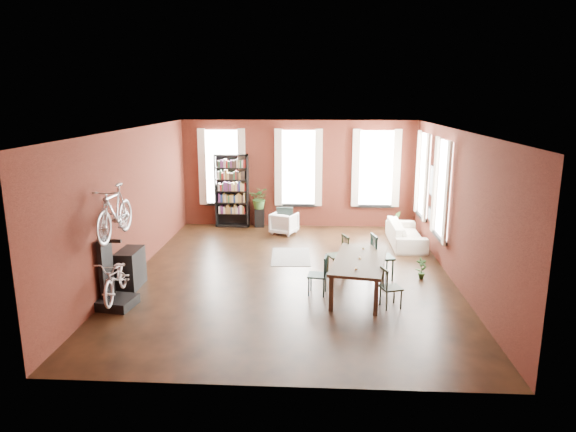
# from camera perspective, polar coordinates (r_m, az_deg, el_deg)

# --- Properties ---
(room) EXTENTS (9.00, 9.04, 3.22)m
(room) POSITION_cam_1_polar(r_m,az_deg,el_deg) (11.54, 1.70, 4.48)
(room) COLOR black
(room) RESTS_ON ground
(dining_table) EXTENTS (1.34, 2.28, 0.73)m
(dining_table) POSITION_cam_1_polar(r_m,az_deg,el_deg) (10.44, 7.92, -6.65)
(dining_table) COLOR #453829
(dining_table) RESTS_ON ground
(dining_chair_a) EXTENTS (0.42, 0.42, 0.80)m
(dining_chair_a) POSITION_cam_1_polar(r_m,az_deg,el_deg) (10.31, 3.28, -6.57)
(dining_chair_a) COLOR #1A3938
(dining_chair_a) RESTS_ON ground
(dining_chair_b) EXTENTS (0.52, 0.52, 0.88)m
(dining_chair_b) POSITION_cam_1_polar(r_m,az_deg,el_deg) (11.45, 5.55, -4.38)
(dining_chair_b) COLOR black
(dining_chair_b) RESTS_ON ground
(dining_chair_c) EXTENTS (0.45, 0.45, 0.77)m
(dining_chair_c) POSITION_cam_1_polar(r_m,az_deg,el_deg) (9.88, 11.38, -7.80)
(dining_chair_c) COLOR black
(dining_chair_c) RESTS_ON ground
(dining_chair_d) EXTENTS (0.54, 0.54, 0.99)m
(dining_chair_d) POSITION_cam_1_polar(r_m,az_deg,el_deg) (11.30, 10.40, -4.49)
(dining_chair_d) COLOR #1B3C39
(dining_chair_d) RESTS_ON ground
(bookshelf) EXTENTS (1.00, 0.32, 2.20)m
(bookshelf) POSITION_cam_1_polar(r_m,az_deg,el_deg) (15.56, -6.25, 2.80)
(bookshelf) COLOR black
(bookshelf) RESTS_ON ground
(white_armchair) EXTENTS (0.84, 0.82, 0.68)m
(white_armchair) POSITION_cam_1_polar(r_m,az_deg,el_deg) (14.78, -0.44, -0.68)
(white_armchair) COLOR white
(white_armchair) RESTS_ON ground
(cream_sofa) EXTENTS (0.61, 2.08, 0.81)m
(cream_sofa) POSITION_cam_1_polar(r_m,az_deg,el_deg) (14.04, 12.98, -1.49)
(cream_sofa) COLOR beige
(cream_sofa) RESTS_ON ground
(striped_rug) EXTENTS (1.02, 1.55, 0.01)m
(striped_rug) POSITION_cam_1_polar(r_m,az_deg,el_deg) (12.73, 0.32, -4.54)
(striped_rug) COLOR black
(striped_rug) RESTS_ON ground
(bike_trainer) EXTENTS (0.71, 0.71, 0.18)m
(bike_trainer) POSITION_cam_1_polar(r_m,az_deg,el_deg) (10.31, -18.46, -9.10)
(bike_trainer) COLOR black
(bike_trainer) RESTS_ON ground
(bike_wall_rack) EXTENTS (0.16, 0.60, 1.30)m
(bike_wall_rack) POSITION_cam_1_polar(r_m,az_deg,el_deg) (10.34, -19.53, -5.81)
(bike_wall_rack) COLOR black
(bike_wall_rack) RESTS_ON ground
(console_table) EXTENTS (0.40, 0.80, 0.80)m
(console_table) POSITION_cam_1_polar(r_m,az_deg,el_deg) (11.17, -17.10, -5.59)
(console_table) COLOR black
(console_table) RESTS_ON ground
(plant_stand) EXTENTS (0.30, 0.30, 0.56)m
(plant_stand) POSITION_cam_1_polar(r_m,az_deg,el_deg) (15.60, -3.19, -0.17)
(plant_stand) COLOR black
(plant_stand) RESTS_ON ground
(plant_by_sofa) EXTENTS (0.54, 0.73, 0.29)m
(plant_by_sofa) POSITION_cam_1_polar(r_m,az_deg,el_deg) (15.21, 11.72, -1.32)
(plant_by_sofa) COLOR #355F26
(plant_by_sofa) RESTS_ON ground
(plant_small) EXTENTS (0.41, 0.53, 0.17)m
(plant_small) POSITION_cam_1_polar(r_m,az_deg,el_deg) (11.60, 14.56, -6.36)
(plant_small) COLOR #2A5A24
(plant_small) RESTS_ON ground
(bicycle_floor) EXTENTS (0.61, 0.84, 1.49)m
(bicycle_floor) POSITION_cam_1_polar(r_m,az_deg,el_deg) (10.06, -18.69, -4.61)
(bicycle_floor) COLOR beige
(bicycle_floor) RESTS_ON bike_trainer
(bicycle_hung) EXTENTS (0.47, 1.00, 1.66)m
(bicycle_hung) POSITION_cam_1_polar(r_m,az_deg,el_deg) (9.88, -18.85, 2.27)
(bicycle_hung) COLOR #A5A8AD
(bicycle_hung) RESTS_ON bike_wall_rack
(plant_on_stand) EXTENTS (0.63, 0.70, 0.52)m
(plant_on_stand) POSITION_cam_1_polar(r_m,az_deg,el_deg) (15.46, -3.16, 1.75)
(plant_on_stand) COLOR #356127
(plant_on_stand) RESTS_ON plant_stand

